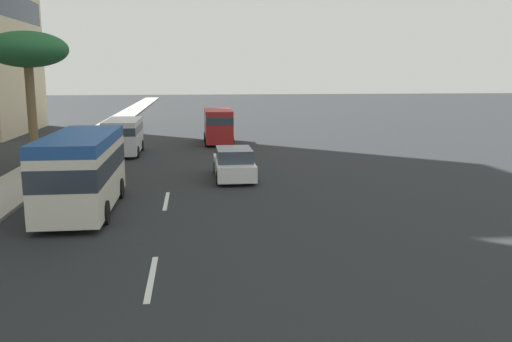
{
  "coord_description": "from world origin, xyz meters",
  "views": [
    {
      "loc": [
        -2.52,
        -1.13,
        5.23
      ],
      "look_at": [
        19.32,
        -3.74,
        1.2
      ],
      "focal_mm": 37.63,
      "sensor_mm": 36.0,
      "label": 1
    }
  ],
  "objects": [
    {
      "name": "sidewalk_right",
      "position": [
        31.5,
        7.03,
        0.07
      ],
      "size": [
        162.0,
        2.71,
        0.15
      ],
      "primitive_type": "cube",
      "color": "#B2ADA3",
      "rests_on": "ground_plane"
    },
    {
      "name": "van_second",
      "position": [
        32.87,
        3.31,
        1.31
      ],
      "size": [
        5.18,
        2.21,
        2.27
      ],
      "rotation": [
        0.0,
        0.0,
        3.14
      ],
      "color": "silver",
      "rests_on": "ground_plane"
    },
    {
      "name": "lane_stripe_far",
      "position": [
        19.39,
        0.0,
        0.01
      ],
      "size": [
        3.2,
        0.16,
        0.01
      ],
      "primitive_type": "cube",
      "color": "silver",
      "rests_on": "ground_plane"
    },
    {
      "name": "car_lead",
      "position": [
        23.89,
        -3.17,
        0.74
      ],
      "size": [
        4.6,
        1.92,
        1.55
      ],
      "color": "white",
      "rests_on": "ground_plane"
    },
    {
      "name": "minibus_fourth",
      "position": [
        18.18,
        3.06,
        1.63
      ],
      "size": [
        7.0,
        2.44,
        2.96
      ],
      "rotation": [
        0.0,
        0.0,
        3.14
      ],
      "color": "silver",
      "rests_on": "ground_plane"
    },
    {
      "name": "palm_tree",
      "position": [
        25.96,
        6.95,
        6.26
      ],
      "size": [
        3.99,
        3.99,
        7.13
      ],
      "color": "brown",
      "rests_on": "sidewalk_right"
    },
    {
      "name": "lane_stripe_mid",
      "position": [
        10.85,
        0.0,
        0.01
      ],
      "size": [
        3.2,
        0.16,
        0.01
      ],
      "primitive_type": "cube",
      "color": "silver",
      "rests_on": "ground_plane"
    },
    {
      "name": "ground_plane",
      "position": [
        31.5,
        0.0,
        0.0
      ],
      "size": [
        198.0,
        198.0,
        0.0
      ],
      "primitive_type": "plane",
      "color": "#26282B"
    },
    {
      "name": "pedestrian_near_lamp",
      "position": [
        27.12,
        7.02,
        1.05
      ],
      "size": [
        0.39,
        0.36,
        1.63
      ],
      "rotation": [
        0.0,
        0.0,
        3.73
      ],
      "color": "#4C8C66",
      "rests_on": "sidewalk_right"
    },
    {
      "name": "van_third",
      "position": [
        37.4,
        -3.06,
        1.45
      ],
      "size": [
        4.7,
        2.09,
        2.54
      ],
      "color": "#A51E1E",
      "rests_on": "ground_plane"
    }
  ]
}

